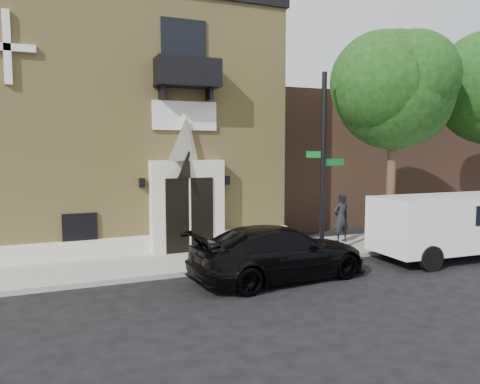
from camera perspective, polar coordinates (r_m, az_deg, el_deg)
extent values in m
plane|color=black|center=(14.70, 0.50, -9.52)|extent=(120.00, 120.00, 0.00)
cube|color=gray|center=(16.40, 1.65, -7.66)|extent=(42.00, 3.00, 0.15)
cube|color=tan|center=(21.21, -15.81, 7.16)|extent=(12.00, 10.00, 9.00)
cube|color=black|center=(21.86, -16.14, 19.43)|extent=(12.20, 10.20, 0.30)
cube|color=beige|center=(16.48, -13.25, -6.41)|extent=(12.00, 0.30, 0.60)
cube|color=beige|center=(16.58, -6.44, -1.67)|extent=(2.60, 0.55, 3.20)
pyramid|color=beige|center=(16.45, -6.53, 6.48)|extent=(2.60, 0.55, 1.50)
cube|color=black|center=(16.34, -6.14, -2.83)|extent=(1.70, 0.06, 2.60)
cube|color=beige|center=(16.30, -6.10, -2.85)|extent=(0.06, 0.04, 2.60)
cube|color=white|center=(16.66, -6.74, 9.22)|extent=(2.30, 0.10, 1.00)
cube|color=black|center=(16.39, -6.40, 12.80)|extent=(2.20, 0.90, 0.10)
cube|color=black|center=(16.04, -5.97, 14.58)|extent=(2.20, 0.06, 0.90)
cube|color=black|center=(16.19, -10.10, 14.45)|extent=(0.06, 0.90, 0.90)
cube|color=black|center=(16.78, -2.86, 14.21)|extent=(0.06, 0.90, 0.90)
cube|color=black|center=(16.98, -6.86, 16.64)|extent=(1.60, 0.08, 2.20)
cube|color=white|center=(16.26, -26.52, 15.53)|extent=(0.22, 0.14, 2.20)
cube|color=white|center=(16.26, -26.52, 15.53)|extent=(1.60, 0.14, 0.22)
cube|color=black|center=(16.24, -18.94, -4.22)|extent=(1.10, 0.10, 1.00)
cube|color=#FF321A|center=(16.27, -18.94, -4.21)|extent=(0.85, 0.06, 0.75)
cube|color=black|center=(16.25, -11.85, 1.12)|extent=(0.18, 0.18, 0.32)
cube|color=black|center=(17.11, -1.61, 1.45)|extent=(0.18, 0.18, 0.32)
cube|color=brown|center=(28.21, 15.91, 4.06)|extent=(18.00, 8.00, 6.40)
cylinder|color=#38281C|center=(17.86, 17.89, 0.23)|extent=(0.32, 0.32, 4.20)
sphere|color=black|center=(17.91, 18.23, 11.68)|extent=(4.20, 4.20, 4.20)
sphere|color=black|center=(18.63, 19.48, 10.46)|extent=(3.36, 3.36, 3.36)
sphere|color=black|center=(17.33, 16.91, 12.60)|extent=(3.57, 3.57, 3.57)
sphere|color=black|center=(17.57, 20.31, 13.05)|extent=(3.15, 3.15, 3.15)
imported|color=black|center=(13.61, 4.83, -7.37)|extent=(5.59, 2.73, 1.57)
cube|color=white|center=(17.35, 24.20, -3.41)|extent=(5.37, 2.34, 1.80)
cylinder|color=black|center=(15.64, 22.20, -7.50)|extent=(0.81, 0.30, 0.80)
cylinder|color=black|center=(17.14, 17.64, -6.23)|extent=(0.81, 0.30, 0.80)
cylinder|color=black|center=(19.38, 25.60, -5.17)|extent=(0.81, 0.30, 0.80)
cylinder|color=black|center=(15.77, 10.09, 3.20)|extent=(0.16, 0.16, 6.10)
cube|color=#0A611E|center=(16.06, 11.35, 3.59)|extent=(0.86, 0.14, 0.22)
cube|color=#0A611E|center=(16.11, 9.07, 4.53)|extent=(0.14, 0.86, 0.22)
cylinder|color=#AA1400|center=(18.37, 19.59, -6.19)|extent=(0.35, 0.35, 0.08)
cylinder|color=#AA1400|center=(18.31, 19.62, -5.26)|extent=(0.25, 0.25, 0.53)
sphere|color=#AA1400|center=(18.26, 19.65, -4.36)|extent=(0.25, 0.25, 0.25)
cylinder|color=#AA1400|center=(18.30, 19.63, -5.13)|extent=(0.43, 0.12, 0.12)
cube|color=#0F3718|center=(20.64, 23.79, -3.59)|extent=(1.92, 1.17, 1.13)
cube|color=black|center=(20.56, 23.86, -1.90)|extent=(1.98, 1.23, 0.12)
imported|color=#3D692D|center=(16.76, -5.18, -5.96)|extent=(0.66, 0.59, 0.67)
imported|color=black|center=(18.50, 12.24, -3.10)|extent=(0.71, 0.49, 1.86)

